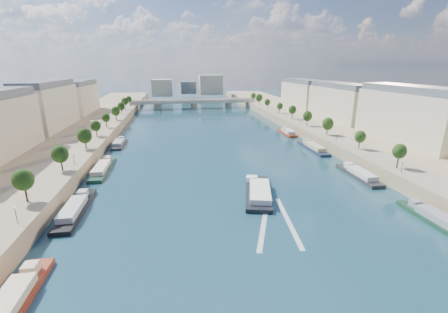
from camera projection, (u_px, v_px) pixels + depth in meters
name	position (u px, v px, depth m)	size (l,w,h in m)	color
ground	(215.00, 150.00, 140.50)	(700.00, 700.00, 0.00)	#0C2B36
quay_left	(49.00, 151.00, 128.51)	(44.00, 520.00, 5.00)	#9E8460
quay_right	(356.00, 138.00, 151.03)	(44.00, 520.00, 5.00)	#9E8460
pave_left	(85.00, 144.00, 130.11)	(14.00, 520.00, 0.10)	gray
pave_right	(329.00, 135.00, 147.94)	(14.00, 520.00, 0.10)	gray
trees_left	(89.00, 131.00, 130.72)	(4.80, 268.80, 8.26)	#382B1E
trees_right	(317.00, 120.00, 155.47)	(4.80, 268.80, 8.26)	#382B1E
lamps_left	(89.00, 143.00, 120.58)	(0.36, 200.36, 4.28)	black
lamps_right	(316.00, 127.00, 151.15)	(0.36, 200.36, 4.28)	black
buildings_left	(23.00, 115.00, 133.71)	(16.00, 226.00, 23.20)	#C0B093
buildings_right	(369.00, 107.00, 160.30)	(16.00, 226.00, 23.20)	#C0B093
skyline	(192.00, 86.00, 343.78)	(79.00, 42.00, 22.00)	#C0B093
bridge	(194.00, 103.00, 272.08)	(112.00, 12.00, 8.15)	#C1B79E
tour_barge	(258.00, 192.00, 91.21)	(13.26, 26.44, 3.62)	black
wake	(276.00, 222.00, 75.76)	(13.85, 25.95, 0.04)	silver
moored_barges_left	(92.00, 184.00, 97.35)	(5.00, 124.87, 3.60)	maroon
moored_barges_right	(357.00, 174.00, 106.85)	(5.00, 158.12, 3.60)	black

